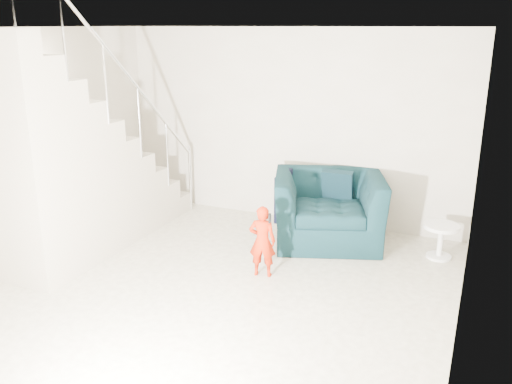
{
  "coord_description": "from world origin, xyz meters",
  "views": [
    {
      "loc": [
        2.55,
        -4.35,
        2.73
      ],
      "look_at": [
        0.15,
        1.2,
        0.85
      ],
      "focal_mm": 38.0,
      "sensor_mm": 36.0,
      "label": 1
    }
  ],
  "objects_px": {
    "armchair": "(328,208)",
    "toddler": "(262,241)",
    "staircase": "(72,178)",
    "side_table": "(441,236)"
  },
  "relations": [
    {
      "from": "toddler",
      "to": "staircase",
      "type": "distance_m",
      "value": 2.46
    },
    {
      "from": "armchair",
      "to": "side_table",
      "type": "distance_m",
      "value": 1.42
    },
    {
      "from": "toddler",
      "to": "side_table",
      "type": "xyz_separation_m",
      "value": [
        1.8,
        1.3,
        -0.13
      ]
    },
    {
      "from": "staircase",
      "to": "side_table",
      "type": "bearing_deg",
      "value": 20.48
    },
    {
      "from": "armchair",
      "to": "toddler",
      "type": "distance_m",
      "value": 1.34
    },
    {
      "from": "side_table",
      "to": "armchair",
      "type": "bearing_deg",
      "value": -179.6
    },
    {
      "from": "side_table",
      "to": "staircase",
      "type": "relative_size",
      "value": 0.12
    },
    {
      "from": "armchair",
      "to": "staircase",
      "type": "height_order",
      "value": "staircase"
    },
    {
      "from": "toddler",
      "to": "staircase",
      "type": "xyz_separation_m",
      "value": [
        -2.39,
        -0.27,
        0.53
      ]
    },
    {
      "from": "armchair",
      "to": "staircase",
      "type": "bearing_deg",
      "value": -170.0
    }
  ]
}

